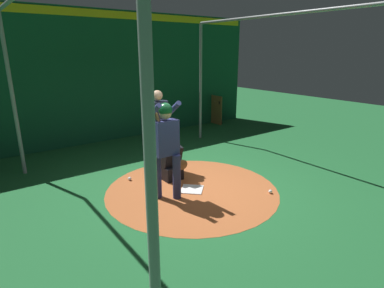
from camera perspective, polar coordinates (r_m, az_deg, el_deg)
ground_plane at (r=6.27m, az=-0.00°, el=-8.34°), size 26.95×26.95×0.00m
dirt_circle at (r=6.27m, az=-0.00°, el=-8.31°), size 3.38×3.38×0.01m
home_plate at (r=6.27m, az=-0.00°, el=-8.24°), size 0.59×0.59×0.01m
batter at (r=5.59m, az=-4.83°, el=0.43°), size 0.68×0.49×2.13m
catcher at (r=6.63m, az=-3.66°, el=-3.40°), size 0.58×0.40×0.97m
umpire at (r=7.03m, az=-6.15°, el=3.31°), size 0.23×0.49×1.83m
back_wall at (r=9.69m, az=-16.33°, el=11.60°), size 0.22×10.95×3.77m
cage_frame at (r=5.69m, az=-0.00°, el=13.91°), size 5.97×5.09×3.43m
bat_rack at (r=11.81m, az=4.15°, el=6.14°), size 0.82×0.20×1.05m
baseball_0 at (r=6.96m, az=-2.51°, el=-5.33°), size 0.07×0.07×0.07m
baseball_1 at (r=6.80m, az=-11.30°, el=-6.22°), size 0.07×0.07×0.07m
baseball_2 at (r=6.28m, az=14.10°, el=-8.40°), size 0.07×0.07×0.07m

